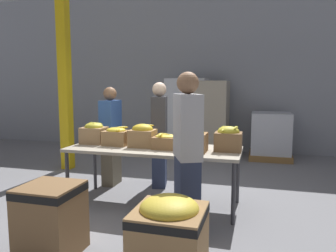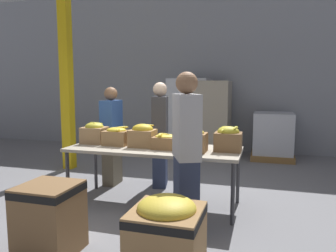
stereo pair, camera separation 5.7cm
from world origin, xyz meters
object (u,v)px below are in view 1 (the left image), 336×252
(banana_box_5, at_px, (228,138))
(donation_bin_1, at_px, (169,233))
(sorting_table, at_px, (154,152))
(pallet_stack_2, at_px, (188,117))
(banana_box_2, at_px, (143,135))
(banana_box_0, at_px, (94,133))
(banana_box_1, at_px, (116,136))
(pallet_stack_1, at_px, (208,119))
(banana_box_4, at_px, (193,140))
(banana_box_3, at_px, (166,141))
(volunteer_0, at_px, (159,135))
(pallet_stack_0, at_px, (271,136))
(volunteer_2, at_px, (111,137))
(volunteer_1, at_px, (187,154))
(donation_bin_0, at_px, (51,217))
(support_pillar, at_px, (64,65))

(banana_box_5, xyz_separation_m, donation_bin_1, (-0.34, -1.59, -0.58))
(sorting_table, height_order, pallet_stack_2, pallet_stack_2)
(banana_box_2, height_order, donation_bin_1, banana_box_2)
(banana_box_0, relative_size, banana_box_1, 1.00)
(banana_box_2, bearing_deg, sorting_table, -9.50)
(sorting_table, relative_size, pallet_stack_1, 1.34)
(banana_box_1, bearing_deg, banana_box_4, -7.36)
(banana_box_4, height_order, pallet_stack_1, pallet_stack_1)
(banana_box_2, distance_m, banana_box_3, 0.35)
(banana_box_3, bearing_deg, banana_box_4, -11.80)
(volunteer_0, relative_size, pallet_stack_2, 0.94)
(banana_box_0, distance_m, banana_box_3, 1.12)
(pallet_stack_0, bearing_deg, volunteer_2, -133.77)
(volunteer_0, distance_m, volunteer_1, 1.71)
(banana_box_3, bearing_deg, pallet_stack_1, 89.26)
(banana_box_1, bearing_deg, donation_bin_0, -88.96)
(sorting_table, height_order, banana_box_5, banana_box_5)
(banana_box_3, xyz_separation_m, donation_bin_1, (0.46, -1.51, -0.53))
(volunteer_0, relative_size, volunteer_1, 0.95)
(banana_box_0, xyz_separation_m, volunteer_1, (1.55, -0.79, -0.06))
(banana_box_4, bearing_deg, banana_box_2, 169.52)
(banana_box_0, distance_m, volunteer_2, 0.62)
(banana_box_5, height_order, pallet_stack_0, banana_box_5)
(donation_bin_1, bearing_deg, banana_box_0, 134.16)
(banana_box_0, bearing_deg, volunteer_2, 92.27)
(support_pillar, distance_m, pallet_stack_1, 3.30)
(banana_box_1, xyz_separation_m, pallet_stack_0, (2.18, 3.33, -0.41))
(banana_box_4, relative_size, support_pillar, 0.08)
(donation_bin_0, bearing_deg, sorting_table, 70.75)
(volunteer_1, xyz_separation_m, pallet_stack_0, (1.00, 4.07, -0.37))
(donation_bin_1, bearing_deg, pallet_stack_2, 100.40)
(donation_bin_1, bearing_deg, donation_bin_0, -180.00)
(support_pillar, bearing_deg, donation_bin_1, -45.64)
(banana_box_0, distance_m, volunteer_0, 1.06)
(volunteer_1, bearing_deg, banana_box_3, 8.43)
(banana_box_2, distance_m, pallet_stack_2, 3.35)
(pallet_stack_0, bearing_deg, donation_bin_1, -101.23)
(banana_box_0, relative_size, banana_box_4, 1.00)
(sorting_table, height_order, banana_box_4, banana_box_4)
(banana_box_4, relative_size, pallet_stack_0, 0.33)
(banana_box_0, distance_m, pallet_stack_1, 3.41)
(volunteer_0, bearing_deg, pallet_stack_1, 159.24)
(volunteer_2, height_order, support_pillar, support_pillar)
(banana_box_0, bearing_deg, banana_box_4, -7.39)
(banana_box_0, bearing_deg, banana_box_3, -5.85)
(banana_box_5, relative_size, donation_bin_1, 0.49)
(pallet_stack_1, bearing_deg, pallet_stack_2, 169.93)
(donation_bin_0, xyz_separation_m, support_pillar, (-1.70, 2.94, 1.63))
(volunteer_1, relative_size, donation_bin_1, 2.57)
(sorting_table, bearing_deg, banana_box_3, -8.52)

